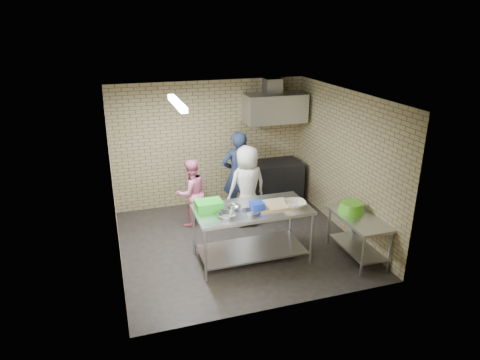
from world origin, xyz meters
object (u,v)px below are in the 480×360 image
object	(u,v)px
side_counter	(357,237)
green_basin	(351,207)
man_navy	(238,175)
bottle_red	(273,110)
woman_white	(247,186)
green_crate	(209,206)
blue_tub	(257,206)
woman_pink	(191,193)
prep_table	(252,234)
stove	(273,181)

from	to	relation	value
side_counter	green_basin	world-z (taller)	green_basin
man_navy	bottle_red	bearing A→B (deg)	-143.34
man_navy	woman_white	world-z (taller)	man_navy
green_crate	woman_white	size ratio (longest dim) A/B	0.26
blue_tub	green_basin	xyz separation A→B (m)	(1.68, -0.13, -0.19)
side_counter	woman_pink	bearing A→B (deg)	139.62
prep_table	blue_tub	distance (m)	0.56
prep_table	side_counter	world-z (taller)	prep_table
prep_table	green_basin	distance (m)	1.78
prep_table	woman_white	distance (m)	1.42
green_crate	green_basin	size ratio (longest dim) A/B	0.92
stove	green_basin	bearing A→B (deg)	-80.24
man_navy	woman_pink	distance (m)	1.04
man_navy	woman_white	xyz separation A→B (m)	(0.06, -0.42, -0.09)
woman_pink	stove	bearing A→B (deg)	-179.64
side_counter	stove	xyz separation A→B (m)	(-0.45, 2.75, 0.08)
man_navy	woman_white	bearing A→B (deg)	99.40
prep_table	green_basin	xyz separation A→B (m)	(1.73, -0.23, 0.36)
stove	bottle_red	xyz separation A→B (m)	(0.05, 0.24, 1.58)
green_crate	bottle_red	xyz separation A→B (m)	(2.05, 2.39, 0.99)
stove	green_basin	xyz separation A→B (m)	(0.43, -2.50, 0.38)
stove	green_crate	distance (m)	2.99
green_basin	bottle_red	bearing A→B (deg)	97.90
green_basin	man_navy	xyz separation A→B (m)	(-1.43, 1.99, 0.07)
bottle_red	woman_pink	xyz separation A→B (m)	(-2.06, -0.90, -1.35)
blue_tub	bottle_red	bearing A→B (deg)	63.49
blue_tub	green_basin	size ratio (longest dim) A/B	0.46
green_crate	green_basin	bearing A→B (deg)	-8.30
green_crate	prep_table	bearing A→B (deg)	-9.73
green_crate	woman_white	world-z (taller)	woman_white
prep_table	woman_pink	world-z (taller)	woman_pink
prep_table	stove	size ratio (longest dim) A/B	1.59
stove	blue_tub	xyz separation A→B (m)	(-1.25, -2.37, 0.57)
side_counter	green_crate	world-z (taller)	green_crate
side_counter	blue_tub	xyz separation A→B (m)	(-1.70, 0.38, 0.65)
green_crate	bottle_red	world-z (taller)	bottle_red
blue_tub	woman_white	xyz separation A→B (m)	(0.31, 1.43, -0.21)
side_counter	woman_pink	distance (m)	3.24
green_crate	side_counter	bearing A→B (deg)	-13.86
blue_tub	green_basin	world-z (taller)	blue_tub
green_crate	man_navy	bearing A→B (deg)	58.55
blue_tub	man_navy	bearing A→B (deg)	82.35
prep_table	woman_pink	distance (m)	1.76
green_crate	blue_tub	size ratio (longest dim) A/B	2.00
stove	green_crate	size ratio (longest dim) A/B	2.83
green_basin	man_navy	size ratio (longest dim) A/B	0.26
prep_table	woman_white	world-z (taller)	woman_white
bottle_red	woman_pink	bearing A→B (deg)	-156.31
green_basin	man_navy	bearing A→B (deg)	125.74
side_counter	man_navy	distance (m)	2.72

